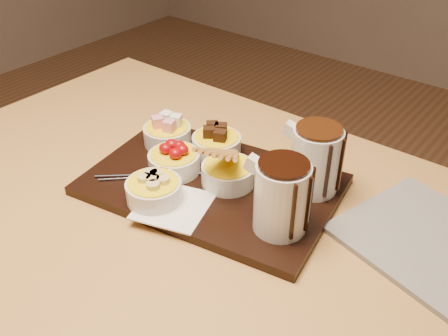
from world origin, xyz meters
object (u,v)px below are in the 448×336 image
Objects in this scene: dining_table at (190,236)px; newspaper at (441,248)px; pitcher_milk_chocolate at (316,161)px; serving_board at (212,185)px; bowl_strawberries at (174,162)px; pitcher_dark_chocolate at (281,198)px.

dining_table is 3.94× the size of newspaper.
dining_table is at bearing -150.52° from pitcher_milk_chocolate.
serving_board is 0.41m from newspaper.
dining_table is 12.00× the size of bowl_strawberries.
pitcher_milk_chocolate is (0.18, 0.15, 0.18)m from dining_table.
pitcher_dark_chocolate and pitcher_milk_chocolate have the same top height.
pitcher_dark_chocolate is at bearing -2.99° from bowl_strawberries.
newspaper is (0.24, 0.00, -0.07)m from pitcher_milk_chocolate.
dining_table is at bearing -145.13° from newspaper.
pitcher_milk_chocolate is at bearing 85.60° from pitcher_dark_chocolate.
bowl_strawberries is at bearing 167.35° from pitcher_dark_chocolate.
pitcher_dark_chocolate is at bearing 4.86° from dining_table.
dining_table is at bearing -26.33° from bowl_strawberries.
newspaper is (0.40, 0.10, -0.00)m from serving_board.
pitcher_dark_chocolate reaches higher than serving_board.
dining_table is at bearing 175.19° from pitcher_dark_chocolate.
serving_board is 0.08m from bowl_strawberries.
dining_table is 0.26m from pitcher_dark_chocolate.
newspaper is at bearing 19.67° from dining_table.
newspaper is at bearing -8.76° from pitcher_milk_chocolate.
bowl_strawberries is at bearing -150.66° from newspaper.
pitcher_milk_chocolate reaches higher than serving_board.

